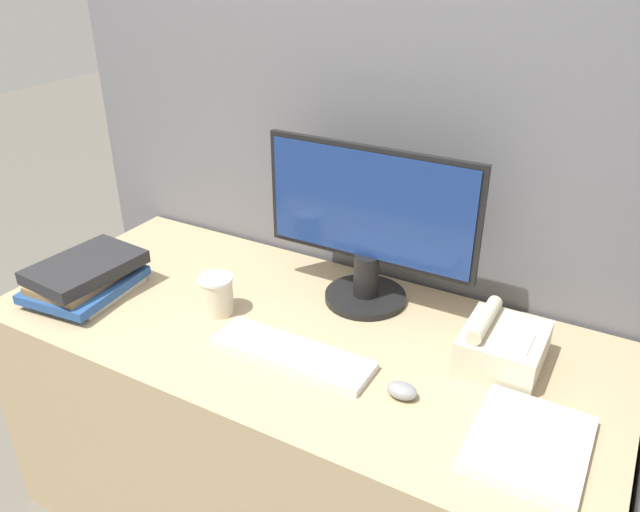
% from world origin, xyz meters
% --- Properties ---
extents(cubicle_panel_rear, '(2.03, 0.04, 1.70)m').
position_xyz_m(cubicle_panel_rear, '(0.00, 0.77, 0.85)').
color(cubicle_panel_rear, slate).
rests_on(cubicle_panel_rear, ground_plane).
extents(desk, '(1.63, 0.73, 0.73)m').
position_xyz_m(desk, '(0.00, 0.37, 0.36)').
color(desk, tan).
rests_on(desk, ground_plane).
extents(monitor, '(0.60, 0.23, 0.44)m').
position_xyz_m(monitor, '(0.09, 0.58, 0.94)').
color(monitor, black).
rests_on(monitor, desk).
extents(keyboard, '(0.41, 0.12, 0.02)m').
position_xyz_m(keyboard, '(0.05, 0.25, 0.74)').
color(keyboard, silver).
rests_on(keyboard, desk).
extents(mouse, '(0.07, 0.05, 0.03)m').
position_xyz_m(mouse, '(0.34, 0.25, 0.74)').
color(mouse, gray).
rests_on(mouse, desk).
extents(coffee_cup, '(0.09, 0.09, 0.11)m').
position_xyz_m(coffee_cup, '(-0.23, 0.33, 0.78)').
color(coffee_cup, beige).
rests_on(coffee_cup, desk).
extents(book_stack, '(0.26, 0.32, 0.10)m').
position_xyz_m(book_stack, '(-0.61, 0.22, 0.78)').
color(book_stack, silver).
rests_on(book_stack, desk).
extents(desk_telephone, '(0.18, 0.21, 0.13)m').
position_xyz_m(desk_telephone, '(0.50, 0.47, 0.78)').
color(desk_telephone, beige).
rests_on(desk_telephone, desk).
extents(paper_pile, '(0.22, 0.27, 0.02)m').
position_xyz_m(paper_pile, '(0.62, 0.23, 0.74)').
color(paper_pile, white).
rests_on(paper_pile, desk).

